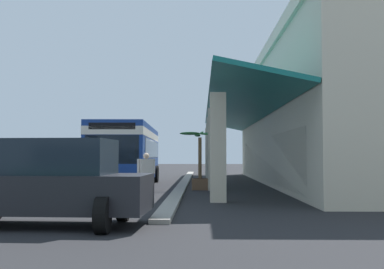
{
  "coord_description": "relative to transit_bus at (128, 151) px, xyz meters",
  "views": [
    {
      "loc": [
        28.43,
        3.7,
        1.6
      ],
      "look_at": [
        7.32,
        3.27,
        2.54
      ],
      "focal_mm": 44.06,
      "sensor_mm": 36.0,
      "label": 1
    }
  ],
  "objects": [
    {
      "name": "parked_suv_silver",
      "position": [
        -8.48,
        -7.42,
        -0.84
      ],
      "size": [
        4.86,
        2.31,
        1.97
      ],
      "color": "#B2B5BA",
      "rests_on": "ground"
    },
    {
      "name": "parked_suv_charcoal",
      "position": [
        14.25,
        0.27,
        -0.84
      ],
      "size": [
        2.87,
        4.89,
        1.97
      ],
      "color": "#232328",
      "rests_on": "ground"
    },
    {
      "name": "transit_bus",
      "position": [
        0.0,
        0.0,
        0.0
      ],
      "size": [
        11.29,
        3.08,
        3.34
      ],
      "color": "navy",
      "rests_on": "ground"
    },
    {
      "name": "plaza_building",
      "position": [
        -2.0,
        12.54,
        1.87
      ],
      "size": [
        26.96,
        13.81,
        7.44
      ],
      "color": "beige",
      "rests_on": "ground"
    },
    {
      "name": "curb_strip",
      "position": [
        -2.0,
        2.92,
        -1.79
      ],
      "size": [
        31.99,
        0.5,
        0.12
      ],
      "primitive_type": "cube",
      "color": "#9E998E",
      "rests_on": "ground"
    },
    {
      "name": "pedestrian",
      "position": [
        7.16,
        1.81,
        -0.9
      ],
      "size": [
        0.42,
        0.66,
        1.7
      ],
      "color": "#38383D",
      "rests_on": "ground"
    },
    {
      "name": "ground",
      "position": [
        -3.52,
        8.2,
        -1.85
      ],
      "size": [
        120.0,
        120.0,
        0.0
      ],
      "primitive_type": "plane",
      "color": "#262628"
    },
    {
      "name": "potted_palm",
      "position": [
        2.86,
        3.82,
        -1.1
      ],
      "size": [
        1.89,
        1.87,
        2.73
      ],
      "color": "brown",
      "rests_on": "ground"
    }
  ]
}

